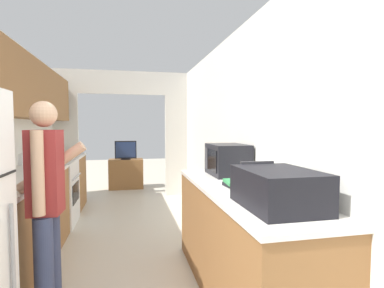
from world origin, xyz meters
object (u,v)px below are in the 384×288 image
(person, at_px, (46,206))
(knife, at_px, (61,157))
(microwave, at_px, (227,160))
(television, at_px, (126,150))
(suitcase, at_px, (278,188))
(tv_cabinet, at_px, (126,174))
(range_oven, at_px, (53,193))
(book_stack, at_px, (239,184))

(person, height_order, knife, person)
(microwave, distance_m, knife, 2.93)
(person, distance_m, television, 4.67)
(suitcase, height_order, tv_cabinet, suitcase)
(range_oven, height_order, book_stack, range_oven)
(range_oven, height_order, microwave, microwave)
(television, bearing_deg, knife, -117.42)
(tv_cabinet, bearing_deg, knife, -116.90)
(range_oven, distance_m, tv_cabinet, 2.61)
(book_stack, bearing_deg, television, 101.43)
(television, bearing_deg, suitcase, -79.80)
(range_oven, relative_size, knife, 3.50)
(person, height_order, suitcase, person)
(person, xyz_separation_m, knife, (-0.45, 2.74, 0.07))
(suitcase, distance_m, knife, 3.86)
(tv_cabinet, bearing_deg, range_oven, -113.04)
(microwave, distance_m, book_stack, 0.63)
(book_stack, bearing_deg, tv_cabinet, 101.33)
(microwave, relative_size, knife, 1.68)
(suitcase, relative_size, television, 1.26)
(television, bearing_deg, person, -96.60)
(knife, bearing_deg, person, -101.96)
(microwave, height_order, knife, microwave)
(range_oven, height_order, television, television)
(person, relative_size, knife, 5.28)
(range_oven, distance_m, person, 2.36)
(range_oven, bearing_deg, television, 66.59)
(person, xyz_separation_m, television, (0.54, 4.63, 0.02))
(range_oven, bearing_deg, tv_cabinet, 66.96)
(range_oven, bearing_deg, knife, 85.54)
(range_oven, xyz_separation_m, microwave, (2.06, -1.64, 0.61))
(suitcase, distance_m, microwave, 1.25)
(range_oven, relative_size, tv_cabinet, 1.40)
(suitcase, height_order, television, suitcase)
(person, xyz_separation_m, tv_cabinet, (0.54, 4.68, -0.52))
(range_oven, xyz_separation_m, knife, (0.04, 0.46, 0.46))
(book_stack, bearing_deg, person, -179.05)
(knife, bearing_deg, tv_cabinet, 41.86)
(tv_cabinet, bearing_deg, person, -96.54)
(person, height_order, microwave, person)
(person, height_order, book_stack, person)
(television, distance_m, knife, 2.14)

